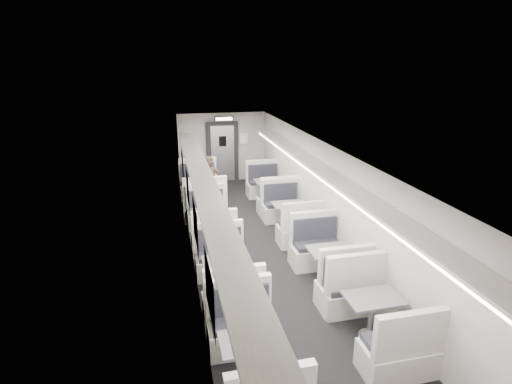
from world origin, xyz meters
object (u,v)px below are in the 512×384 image
passenger (210,184)px  booth_right_a (270,192)px  booth_left_a (202,195)px  exit_sign (224,119)px  booth_right_d (371,317)px  booth_right_b (290,217)px  booth_right_c (331,266)px  booth_left_d (252,362)px  booth_left_c (226,277)px  booth_left_b (210,224)px  vestibule_door (223,152)px

passenger → booth_right_a: bearing=0.2°
booth_left_a → exit_sign: (1.00, 2.07, 1.86)m
booth_right_a → booth_right_d: size_ratio=1.03×
booth_right_d → exit_sign: size_ratio=3.31×
booth_right_b → booth_right_c: 2.59m
booth_right_d → booth_left_d: bearing=-165.3°
booth_right_c → passenger: (-1.78, 4.42, 0.42)m
booth_left_d → booth_right_a: (2.00, 6.71, 0.02)m
booth_left_d → passenger: bearing=88.1°
booth_left_a → booth_left_c: size_ratio=1.16×
booth_left_b → booth_right_d: booth_right_d is taller
booth_left_a → booth_right_c: bearing=-67.0°
booth_left_d → booth_right_d: bearing=14.7°
exit_sign → booth_left_b: bearing=-103.4°
vestibule_door → passenger: bearing=-105.3°
booth_left_b → passenger: (0.22, 1.82, 0.44)m
booth_right_b → booth_right_c: booth_right_c is taller
booth_left_b → booth_right_b: (2.00, -0.01, 0.01)m
booth_right_c → exit_sign: 7.12m
booth_right_c → booth_left_c: bearing=177.6°
booth_left_a → booth_right_d: size_ratio=1.14×
booth_left_d → exit_sign: exit_sign is taller
booth_right_b → booth_right_c: (0.00, -2.59, 0.01)m
booth_right_b → booth_right_d: 4.17m
booth_left_c → booth_right_a: booth_right_a is taller
booth_left_c → vestibule_door: vestibule_door is taller
booth_right_c → booth_right_d: (0.00, -1.58, -0.01)m
booth_left_b → booth_left_d: booth_left_d is taller
booth_right_a → exit_sign: 3.07m
booth_left_d → booth_right_c: (2.00, 2.11, 0.02)m
booth_left_d → booth_right_b: size_ratio=0.97×
booth_left_b → booth_right_a: (2.00, 2.00, 0.02)m
booth_left_a → booth_right_a: bearing=-3.2°
passenger → vestibule_door: size_ratio=0.76×
booth_left_c → passenger: size_ratio=1.26×
booth_right_c → exit_sign: bearing=98.4°
booth_left_a → vestibule_door: vestibule_door is taller
booth_right_a → booth_right_b: booth_right_a is taller
booth_left_b → passenger: passenger is taller
booth_left_d → vestibule_door: (1.00, 9.38, 0.68)m
booth_right_c → vestibule_door: 7.37m
booth_left_a → booth_right_b: bearing=-46.7°
booth_right_a → booth_right_b: 2.01m
booth_right_d → vestibule_door: size_ratio=0.98×
passenger → exit_sign: (0.78, 2.37, 1.48)m
booth_left_c → exit_sign: bearing=81.5°
booth_left_d → booth_left_c: bearing=90.0°
booth_right_a → exit_sign: exit_sign is taller
booth_right_c → booth_right_d: bearing=-90.0°
booth_left_b → booth_right_a: 2.83m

